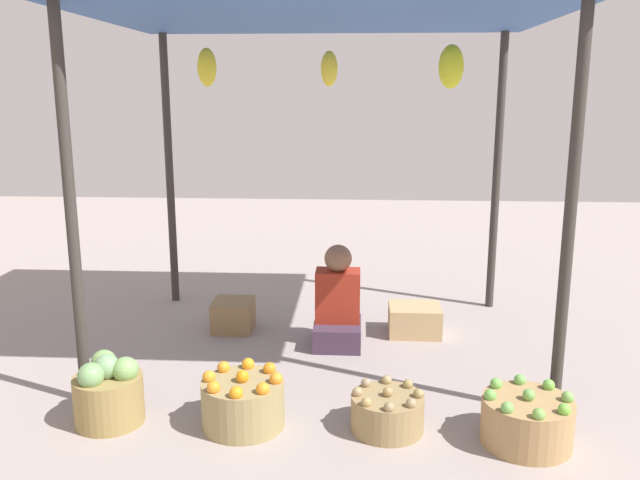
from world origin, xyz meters
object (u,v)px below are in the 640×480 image
vendor_person (338,306)px  wooden_crate_stacked_rear (415,320)px  basket_potatoes (387,412)px  wooden_crate_near_vendor (233,315)px  basket_green_apples (527,420)px  basket_cabbages (108,392)px  basket_oranges (243,402)px

vendor_person → wooden_crate_stacked_rear: 0.68m
basket_potatoes → wooden_crate_near_vendor: (-1.20, 1.57, 0.01)m
wooden_crate_stacked_rear → wooden_crate_near_vendor: bearing=179.8°
basket_potatoes → wooden_crate_stacked_rear: bearing=79.9°
basket_potatoes → wooden_crate_near_vendor: bearing=127.3°
basket_green_apples → wooden_crate_near_vendor: bearing=139.5°
basket_green_apples → wooden_crate_stacked_rear: basket_green_apples is taller
basket_cabbages → basket_green_apples: 2.40m
basket_oranges → basket_green_apples: basket_oranges is taller
basket_potatoes → wooden_crate_near_vendor: size_ratio=1.30×
vendor_person → basket_potatoes: (0.33, -1.33, -0.19)m
basket_potatoes → basket_green_apples: (0.76, -0.10, 0.03)m
basket_oranges → wooden_crate_near_vendor: (-0.36, 1.57, -0.02)m
basket_cabbages → wooden_crate_stacked_rear: basket_cabbages is taller
basket_oranges → wooden_crate_stacked_rear: (1.12, 1.57, -0.03)m
vendor_person → wooden_crate_stacked_rear: size_ratio=1.90×
vendor_person → basket_cabbages: (-1.30, -1.33, -0.11)m
vendor_person → basket_green_apples: (1.10, -1.43, -0.16)m
vendor_person → wooden_crate_stacked_rear: (0.61, 0.24, -0.18)m
basket_oranges → basket_potatoes: size_ratio=1.15×
basket_potatoes → basket_green_apples: bearing=-7.7°
basket_oranges → wooden_crate_near_vendor: 1.61m
basket_cabbages → wooden_crate_stacked_rear: size_ratio=1.04×
vendor_person → wooden_crate_near_vendor: bearing=164.1°
vendor_person → wooden_crate_stacked_rear: vendor_person is taller
vendor_person → basket_green_apples: 1.81m
vendor_person → wooden_crate_near_vendor: (-0.86, 0.25, -0.17)m
basket_green_apples → wooden_crate_stacked_rear: 1.74m
vendor_person → basket_green_apples: bearing=-52.5°
basket_potatoes → basket_cabbages: bearing=-179.7°
basket_green_apples → wooden_crate_near_vendor: basket_green_apples is taller
basket_oranges → basket_green_apples: size_ratio=0.97×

